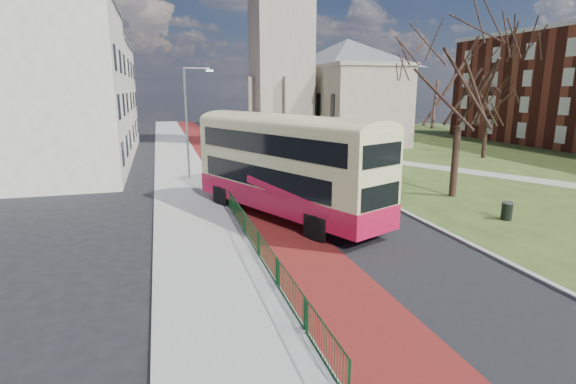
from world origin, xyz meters
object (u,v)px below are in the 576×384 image
object	(u,v)px
streetlamp	(188,117)
bus	(285,162)
winter_tree_far	(489,99)
litter_bin	(507,211)
winter_tree_near	(463,68)

from	to	relation	value
streetlamp	bus	world-z (taller)	streetlamp
streetlamp	winter_tree_far	xyz separation A→B (m)	(28.10, 2.84, 1.06)
winter_tree_far	bus	bearing A→B (deg)	-148.78
streetlamp	litter_bin	distance (m)	21.72
streetlamp	litter_bin	xyz separation A→B (m)	(14.73, -15.43, -4.08)
streetlamp	bus	bearing A→B (deg)	-71.29
bus	winter_tree_far	distance (m)	28.32
winter_tree_near	streetlamp	bearing A→B (deg)	146.30
bus	litter_bin	xyz separation A→B (m)	(10.74, -3.66, -2.41)
winter_tree_near	winter_tree_far	size ratio (longest dim) A/B	1.38
winter_tree_near	litter_bin	size ratio (longest dim) A/B	11.95
winter_tree_near	bus	bearing A→B (deg)	-172.03
bus	winter_tree_far	world-z (taller)	winter_tree_far
bus	winter_tree_far	size ratio (longest dim) A/B	1.52
winter_tree_near	litter_bin	xyz separation A→B (m)	(-0.55, -5.24, -7.26)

